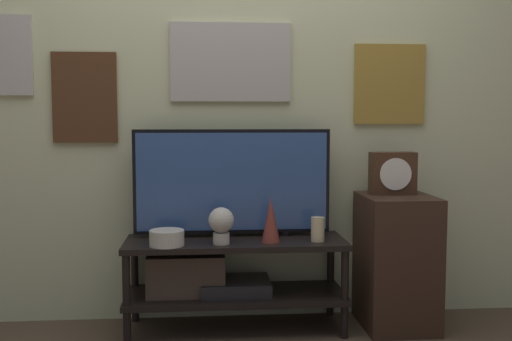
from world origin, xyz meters
TOP-DOWN VIEW (x-y plane):
  - wall_back at (-0.00, 0.50)m, footprint 6.40×0.08m
  - media_console at (-0.09, 0.24)m, footprint 1.15×0.41m
  - television at (-0.01, 0.33)m, footprint 1.05×0.05m
  - vase_slim_bronze at (0.18, 0.17)m, footprint 0.10×0.10m
  - vase_wide_bowl at (-0.35, 0.12)m, footprint 0.17×0.17m
  - candle_jar at (0.42, 0.17)m, footprint 0.07×0.07m
  - decorative_bust at (-0.08, 0.14)m, footprint 0.13×0.13m
  - side_table at (0.86, 0.23)m, footprint 0.37×0.44m
  - mantel_clock at (0.85, 0.29)m, footprint 0.24×0.11m

SIDE VIEW (x-z plane):
  - media_console at x=-0.09m, z-range 0.06..0.54m
  - side_table at x=0.86m, z-range 0.00..0.71m
  - vase_wide_bowl at x=-0.35m, z-range 0.48..0.56m
  - candle_jar at x=0.42m, z-range 0.48..0.61m
  - decorative_bust at x=-0.08m, z-range 0.50..0.68m
  - vase_slim_bronze at x=0.18m, z-range 0.48..0.71m
  - television at x=-0.01m, z-range 0.49..1.07m
  - mantel_clock at x=0.85m, z-range 0.71..0.94m
  - wall_back at x=0.00m, z-range 0.01..2.71m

